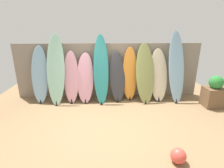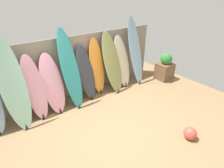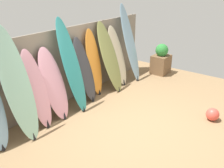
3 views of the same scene
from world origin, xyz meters
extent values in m
plane|color=#8E704C|center=(0.00, 0.00, 0.00)|extent=(7.68, 7.68, 0.00)
cube|color=gray|center=(0.00, 2.00, 0.90)|extent=(6.08, 0.04, 1.80)
cylinder|color=slate|center=(-1.44, 2.04, 0.90)|extent=(0.10, 0.10, 1.80)
cylinder|color=slate|center=(0.00, 2.04, 0.90)|extent=(0.10, 0.10, 1.80)
cylinder|color=slate|center=(1.44, 2.04, 0.90)|extent=(0.10, 0.10, 1.80)
cylinder|color=slate|center=(2.88, 2.04, 0.90)|extent=(0.10, 0.10, 1.80)
cone|color=black|center=(-2.14, 1.43, 0.07)|extent=(0.08, 0.08, 0.13)
ellipsoid|color=#9ED6BC|center=(-1.60, 1.56, 1.07)|extent=(0.55, 0.69, 2.13)
cone|color=black|center=(-1.60, 1.27, 0.08)|extent=(0.08, 0.08, 0.15)
ellipsoid|color=pink|center=(-1.17, 1.61, 0.80)|extent=(0.47, 0.56, 1.60)
cone|color=black|center=(-1.17, 1.38, 0.09)|extent=(0.08, 0.08, 0.17)
ellipsoid|color=pink|center=(-0.73, 1.62, 0.77)|extent=(0.54, 0.63, 1.54)
cone|color=black|center=(-0.73, 1.36, 0.09)|extent=(0.08, 0.08, 0.16)
ellipsoid|color=teal|center=(-0.23, 1.57, 1.05)|extent=(0.49, 0.72, 2.10)
cone|color=black|center=(-0.23, 1.27, 0.07)|extent=(0.08, 0.08, 0.12)
ellipsoid|color=#38383D|center=(0.29, 1.66, 0.79)|extent=(0.55, 0.60, 1.58)
cone|color=black|center=(0.29, 1.43, 0.07)|extent=(0.08, 0.08, 0.13)
ellipsoid|color=orange|center=(0.70, 1.72, 0.85)|extent=(0.47, 0.39, 1.71)
cone|color=black|center=(0.70, 1.56, 0.08)|extent=(0.08, 0.08, 0.13)
ellipsoid|color=olive|center=(1.15, 1.57, 0.92)|extent=(0.59, 0.75, 1.83)
cone|color=black|center=(1.15, 1.25, 0.08)|extent=(0.08, 0.08, 0.14)
ellipsoid|color=beige|center=(1.61, 1.65, 0.83)|extent=(0.59, 0.59, 1.66)
cone|color=black|center=(1.61, 1.41, 0.10)|extent=(0.08, 0.08, 0.17)
ellipsoid|color=#8CB7D6|center=(2.13, 1.58, 1.10)|extent=(0.53, 0.73, 2.21)
cone|color=black|center=(2.13, 1.28, 0.09)|extent=(0.08, 0.08, 0.15)
cube|color=brown|center=(3.14, 1.04, 0.29)|extent=(0.57, 0.49, 0.59)
sphere|color=#308438|center=(3.14, 1.04, 0.76)|extent=(0.40, 0.40, 0.40)
sphere|color=#E54C3F|center=(1.17, -1.21, 0.14)|extent=(0.28, 0.28, 0.28)
camera|label=1|loc=(-0.10, -3.68, 2.32)|focal=28.00mm
camera|label=2|loc=(-1.90, -2.43, 2.88)|focal=28.00mm
camera|label=3|loc=(-3.86, -2.31, 2.83)|focal=40.00mm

